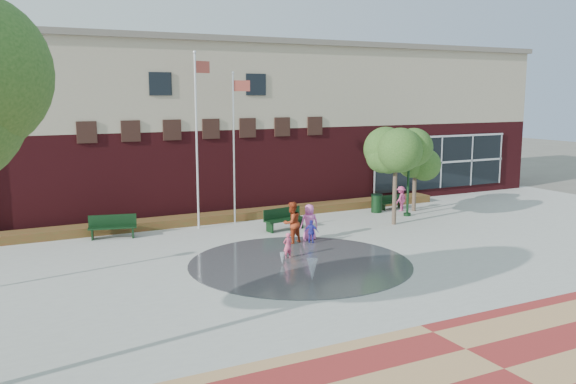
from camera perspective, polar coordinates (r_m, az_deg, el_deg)
name	(u,v)px	position (r m, az deg, el deg)	size (l,w,h in m)	color
ground	(343,286)	(20.63, 5.15, -8.75)	(120.00, 120.00, 0.00)	#666056
plaza_concrete	(288,257)	(23.96, 0.00, -6.14)	(46.00, 18.00, 0.01)	#A8A8A0
paver_band	(504,369)	(15.59, 19.56, -15.37)	(46.00, 6.00, 0.01)	maroon
splash_pad	(300,264)	(23.10, 1.14, -6.72)	(8.40, 8.40, 0.01)	#383A3D
library_building	(181,123)	(35.66, -10.02, 6.34)	(44.40, 10.40, 9.20)	#481015
flower_bed	(219,222)	(30.72, -6.50, -2.77)	(26.00, 1.20, 0.40)	maroon
flagpole_left	(197,131)	(28.62, -8.50, 5.62)	(0.91, 0.43, 8.27)	white
flagpole_right	(235,140)	(29.63, -5.02, 4.88)	(0.90, 0.22, 7.38)	white
lamp_right	(409,170)	(32.07, 11.21, 2.05)	(0.42, 0.42, 3.93)	black
bench_left	(113,231)	(28.01, -16.08, -3.54)	(2.14, 1.04, 1.04)	black
bench_mid	(285,223)	(28.54, -0.32, -2.95)	(2.13, 0.89, 1.04)	black
bench_right	(391,205)	(34.19, 9.65, -1.18)	(1.57, 0.58, 0.77)	black
trash_can	(377,203)	(33.03, 8.29, -1.05)	(0.62, 0.62, 1.01)	black
tree_mid	(396,151)	(29.72, 10.06, 3.83)	(2.96, 2.96, 4.99)	#47372C
tree_small_right	(415,158)	(33.46, 11.83, 3.10)	(2.32, 2.32, 3.97)	#47372C
water_jet_a	(312,281)	(21.03, 2.27, -8.36)	(0.38, 0.38, 0.75)	white
water_jet_b	(282,265)	(22.93, -0.55, -6.85)	(0.20, 0.20, 0.44)	white
child_splash	(288,246)	(23.65, -0.05, -5.06)	(0.38, 0.25, 1.03)	#EE537B
adult_red	(292,223)	(25.91, 0.35, -2.90)	(0.88, 0.69, 1.82)	#AB381A
adult_pink	(309,222)	(26.51, 2.00, -2.87)	(0.78, 0.51, 1.60)	#F065BF
child_blue	(311,232)	(25.99, 2.21, -3.76)	(0.60, 0.25, 1.03)	#3031AF
person_bench	(401,199)	(33.63, 10.53, -0.63)	(0.89, 0.51, 1.37)	#CD4481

